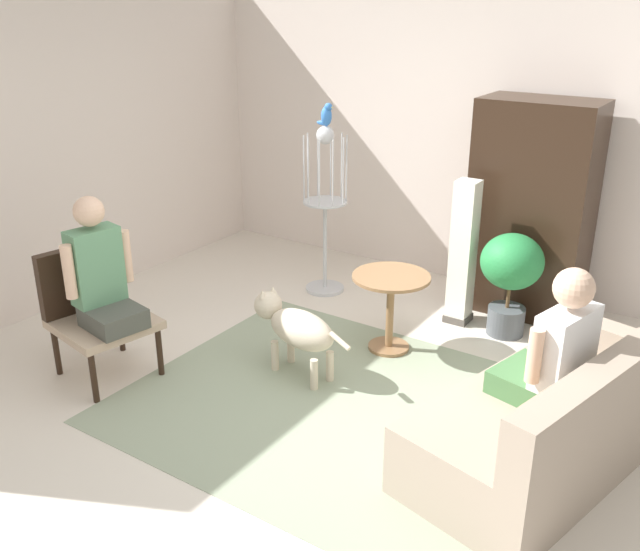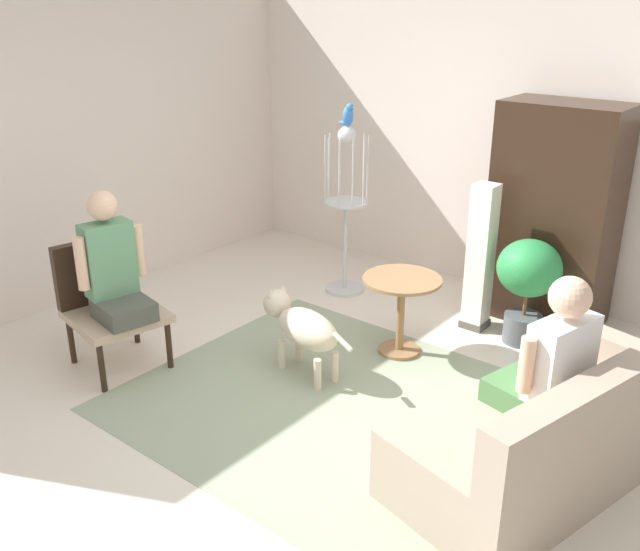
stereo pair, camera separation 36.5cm
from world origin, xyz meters
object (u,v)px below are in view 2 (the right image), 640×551
(bird_cage_stand, at_px, (346,211))
(potted_plant, at_px, (528,278))
(couch, at_px, (550,434))
(armchair, at_px, (107,296))
(parrot, at_px, (348,115))
(column_lamp, at_px, (480,259))
(person_on_armchair, at_px, (112,266))
(round_end_table, at_px, (401,301))
(dog, at_px, (302,326))
(person_on_couch, at_px, (552,360))
(armoire_cabinet, at_px, (554,215))

(bird_cage_stand, height_order, potted_plant, bird_cage_stand)
(couch, height_order, armchair, armchair)
(couch, xyz_separation_m, potted_plant, (-0.82, 1.52, 0.26))
(parrot, relative_size, column_lamp, 0.16)
(armchair, bearing_deg, couch, 12.78)
(person_on_armchair, height_order, round_end_table, person_on_armchair)
(potted_plant, bearing_deg, column_lamp, 178.70)
(parrot, distance_m, potted_plant, 2.04)
(bird_cage_stand, bearing_deg, dog, -64.29)
(round_end_table, bearing_deg, column_lamp, 72.40)
(dog, height_order, column_lamp, column_lamp)
(dog, distance_m, potted_plant, 1.82)
(person_on_couch, distance_m, person_on_armchair, 3.02)
(armchair, height_order, bird_cage_stand, bird_cage_stand)
(round_end_table, distance_m, armoire_cabinet, 1.54)
(couch, distance_m, parrot, 3.23)
(dog, height_order, bird_cage_stand, bird_cage_stand)
(couch, relative_size, round_end_table, 3.13)
(person_on_couch, xyz_separation_m, armoire_cabinet, (-0.84, 2.10, 0.16))
(couch, distance_m, armoire_cabinet, 2.35)
(armchair, relative_size, person_on_armchair, 1.02)
(round_end_table, bearing_deg, armchair, -138.27)
(armoire_cabinet, bearing_deg, person_on_armchair, -126.47)
(armchair, distance_m, column_lamp, 2.94)
(person_on_armchair, bearing_deg, column_lamp, 52.78)
(person_on_armchair, distance_m, armoire_cabinet, 3.51)
(person_on_armchair, distance_m, dog, 1.42)
(person_on_couch, bearing_deg, armoire_cabinet, 111.86)
(dog, bearing_deg, person_on_armchair, -144.16)
(person_on_armchair, bearing_deg, armoire_cabinet, 53.53)
(couch, height_order, potted_plant, potted_plant)
(armchair, relative_size, person_on_couch, 1.12)
(dog, height_order, armoire_cabinet, armoire_cabinet)
(round_end_table, bearing_deg, person_on_armchair, -134.71)
(bird_cage_stand, bearing_deg, couch, -29.77)
(person_on_armchair, bearing_deg, bird_cage_stand, 79.47)
(dog, relative_size, bird_cage_stand, 0.59)
(person_on_armchair, xyz_separation_m, dog, (1.09, 0.79, -0.43))
(potted_plant, distance_m, column_lamp, 0.42)
(armchair, bearing_deg, bird_cage_stand, 75.29)
(armchair, xyz_separation_m, person_on_armchair, (0.16, -0.03, 0.28))
(armchair, xyz_separation_m, dog, (1.25, 0.76, -0.15))
(person_on_couch, bearing_deg, couch, 16.30)
(armchair, bearing_deg, parrot, 74.99)
(round_end_table, relative_size, armoire_cabinet, 0.34)
(armchair, relative_size, armoire_cabinet, 0.51)
(person_on_armchair, distance_m, potted_plant, 3.13)
(dog, bearing_deg, couch, -1.44)
(parrot, bearing_deg, armoire_cabinet, 20.33)
(bird_cage_stand, bearing_deg, armoire_cabinet, 20.20)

